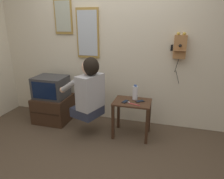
{
  "coord_description": "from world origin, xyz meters",
  "views": [
    {
      "loc": [
        0.86,
        -1.93,
        1.65
      ],
      "look_at": [
        0.13,
        0.68,
        0.73
      ],
      "focal_mm": 32.0,
      "sensor_mm": 36.0,
      "label": 1
    }
  ],
  "objects_px": {
    "cell_phone_spare": "(140,101)",
    "water_bottle": "(135,93)",
    "cell_phone_held": "(125,102)",
    "toothbrush": "(133,104)",
    "wall_mirror": "(88,33)",
    "person": "(89,89)",
    "wall_phone_antique": "(180,47)",
    "framed_picture": "(63,16)",
    "television": "(51,87)"
  },
  "relations": [
    {
      "from": "person",
      "to": "framed_picture",
      "type": "distance_m",
      "value": 1.33
    },
    {
      "from": "water_bottle",
      "to": "toothbrush",
      "type": "relative_size",
      "value": 1.24
    },
    {
      "from": "wall_mirror",
      "to": "toothbrush",
      "type": "xyz_separation_m",
      "value": [
        0.87,
        -0.56,
        -0.91
      ]
    },
    {
      "from": "wall_mirror",
      "to": "water_bottle",
      "type": "relative_size",
      "value": 3.48
    },
    {
      "from": "wall_mirror",
      "to": "cell_phone_held",
      "type": "xyz_separation_m",
      "value": [
        0.74,
        -0.5,
        -0.91
      ]
    },
    {
      "from": "wall_mirror",
      "to": "toothbrush",
      "type": "bearing_deg",
      "value": -32.72
    },
    {
      "from": "television",
      "to": "person",
      "type": "bearing_deg",
      "value": -18.99
    },
    {
      "from": "wall_phone_antique",
      "to": "cell_phone_spare",
      "type": "relative_size",
      "value": 5.54
    },
    {
      "from": "cell_phone_held",
      "to": "cell_phone_spare",
      "type": "xyz_separation_m",
      "value": [
        0.2,
        0.07,
        0.0
      ]
    },
    {
      "from": "cell_phone_spare",
      "to": "water_bottle",
      "type": "distance_m",
      "value": 0.15
    },
    {
      "from": "television",
      "to": "cell_phone_spare",
      "type": "bearing_deg",
      "value": -4.08
    },
    {
      "from": "toothbrush",
      "to": "cell_phone_held",
      "type": "bearing_deg",
      "value": 82.0
    },
    {
      "from": "person",
      "to": "framed_picture",
      "type": "relative_size",
      "value": 1.6
    },
    {
      "from": "wall_phone_antique",
      "to": "cell_phone_spare",
      "type": "height_order",
      "value": "wall_phone_antique"
    },
    {
      "from": "television",
      "to": "toothbrush",
      "type": "height_order",
      "value": "television"
    },
    {
      "from": "person",
      "to": "television",
      "type": "relative_size",
      "value": 1.7
    },
    {
      "from": "cell_phone_spare",
      "to": "water_bottle",
      "type": "bearing_deg",
      "value": -166.08
    },
    {
      "from": "framed_picture",
      "to": "wall_mirror",
      "type": "xyz_separation_m",
      "value": [
        0.42,
        -0.0,
        -0.26
      ]
    },
    {
      "from": "person",
      "to": "wall_mirror",
      "type": "relative_size",
      "value": 1.13
    },
    {
      "from": "person",
      "to": "water_bottle",
      "type": "height_order",
      "value": "person"
    },
    {
      "from": "television",
      "to": "toothbrush",
      "type": "distance_m",
      "value": 1.45
    },
    {
      "from": "cell_phone_spare",
      "to": "water_bottle",
      "type": "xyz_separation_m",
      "value": [
        -0.08,
        0.07,
        0.1
      ]
    },
    {
      "from": "cell_phone_spare",
      "to": "framed_picture",
      "type": "bearing_deg",
      "value": -144.33
    },
    {
      "from": "wall_phone_antique",
      "to": "cell_phone_held",
      "type": "distance_m",
      "value": 1.12
    },
    {
      "from": "wall_phone_antique",
      "to": "wall_mirror",
      "type": "bearing_deg",
      "value": 178.36
    },
    {
      "from": "television",
      "to": "wall_mirror",
      "type": "bearing_deg",
      "value": 29.83
    },
    {
      "from": "person",
      "to": "wall_phone_antique",
      "type": "bearing_deg",
      "value": -45.78
    },
    {
      "from": "person",
      "to": "wall_mirror",
      "type": "xyz_separation_m",
      "value": [
        -0.23,
        0.6,
        0.74
      ]
    },
    {
      "from": "wall_mirror",
      "to": "water_bottle",
      "type": "height_order",
      "value": "wall_mirror"
    },
    {
      "from": "person",
      "to": "toothbrush",
      "type": "xyz_separation_m",
      "value": [
        0.64,
        0.04,
        -0.17
      ]
    },
    {
      "from": "wall_phone_antique",
      "to": "toothbrush",
      "type": "bearing_deg",
      "value": -137.83
    },
    {
      "from": "wall_phone_antique",
      "to": "wall_mirror",
      "type": "distance_m",
      "value": 1.44
    },
    {
      "from": "person",
      "to": "toothbrush",
      "type": "relative_size",
      "value": 4.87
    },
    {
      "from": "cell_phone_spare",
      "to": "water_bottle",
      "type": "height_order",
      "value": "water_bottle"
    },
    {
      "from": "person",
      "to": "toothbrush",
      "type": "bearing_deg",
      "value": -66.81
    },
    {
      "from": "wall_mirror",
      "to": "toothbrush",
      "type": "height_order",
      "value": "wall_mirror"
    },
    {
      "from": "framed_picture",
      "to": "cell_phone_held",
      "type": "bearing_deg",
      "value": -23.42
    },
    {
      "from": "cell_phone_held",
      "to": "wall_phone_antique",
      "type": "bearing_deg",
      "value": 49.67
    },
    {
      "from": "framed_picture",
      "to": "water_bottle",
      "type": "distance_m",
      "value": 1.71
    },
    {
      "from": "wall_mirror",
      "to": "person",
      "type": "bearing_deg",
      "value": -68.99
    },
    {
      "from": "wall_phone_antique",
      "to": "toothbrush",
      "type": "distance_m",
      "value": 1.07
    },
    {
      "from": "person",
      "to": "television",
      "type": "distance_m",
      "value": 0.85
    },
    {
      "from": "television",
      "to": "framed_picture",
      "type": "height_order",
      "value": "framed_picture"
    },
    {
      "from": "television",
      "to": "cell_phone_spare",
      "type": "height_order",
      "value": "television"
    },
    {
      "from": "wall_phone_antique",
      "to": "water_bottle",
      "type": "xyz_separation_m",
      "value": [
        -0.57,
        -0.32,
        -0.65
      ]
    },
    {
      "from": "toothbrush",
      "to": "person",
      "type": "bearing_deg",
      "value": 110.2
    },
    {
      "from": "person",
      "to": "cell_phone_held",
      "type": "bearing_deg",
      "value": -59.89
    },
    {
      "from": "framed_picture",
      "to": "wall_phone_antique",
      "type": "bearing_deg",
      "value": -1.37
    },
    {
      "from": "cell_phone_spare",
      "to": "toothbrush",
      "type": "height_order",
      "value": "toothbrush"
    },
    {
      "from": "cell_phone_held",
      "to": "toothbrush",
      "type": "height_order",
      "value": "toothbrush"
    }
  ]
}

